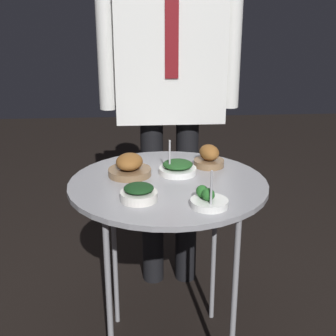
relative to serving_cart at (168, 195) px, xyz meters
name	(u,v)px	position (x,y,z in m)	size (l,w,h in m)	color
serving_cart	(168,195)	(0.00, 0.00, 0.00)	(0.69, 0.69, 0.73)	#939399
bowl_roast_far_rim	(209,157)	(0.17, 0.15, 0.09)	(0.11, 0.11, 0.08)	brown
bowl_roast_near_rim	(130,167)	(-0.13, 0.07, 0.09)	(0.15, 0.15, 0.08)	brown
bowl_broccoli_back_left	(208,200)	(0.11, -0.21, 0.07)	(0.12, 0.12, 0.13)	white
bowl_spinach_front_center	(178,168)	(0.04, 0.08, 0.07)	(0.14, 0.14, 0.13)	white
bowl_spinach_front_right	(139,193)	(-0.10, -0.15, 0.08)	(0.12, 0.12, 0.05)	silver
waiter_figure	(170,66)	(0.04, 0.53, 0.37)	(0.61, 0.23, 1.66)	black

